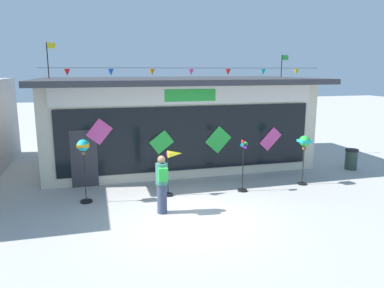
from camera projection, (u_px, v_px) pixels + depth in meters
The scene contains 8 objects.
ground_plane at pixel (191, 217), 10.15m from camera, with size 80.00×80.00×0.00m, color #ADAAA5.
kite_shop_building at pixel (175, 120), 15.82m from camera, with size 10.92×6.26×5.05m.
wind_spinner_far_left at pixel (83, 153), 10.97m from camera, with size 0.36×0.36×1.98m.
wind_spinner_left at pixel (173, 162), 11.71m from camera, with size 0.65×0.32×1.50m.
wind_spinner_center_left at pixel (243, 162), 12.09m from camera, with size 0.32×0.31×1.78m.
wind_spinner_center_right at pixel (304, 145), 12.75m from camera, with size 0.39×0.39×1.77m.
person_near_camera at pixel (162, 183), 10.26m from camera, with size 0.34×0.45×1.68m.
trash_bin at pixel (351, 159), 14.97m from camera, with size 0.52×0.52×0.84m.
Camera 1 is at (-2.43, -9.22, 4.02)m, focal length 34.20 mm.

